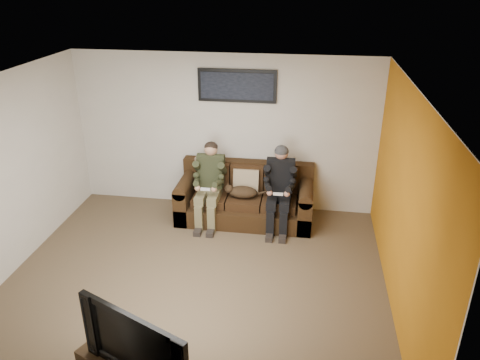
% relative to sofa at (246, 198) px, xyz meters
% --- Properties ---
extents(floor, '(5.00, 5.00, 0.00)m').
position_rel_sofa_xyz_m(floor, '(-0.42, -1.83, -0.33)').
color(floor, brown).
rests_on(floor, ground).
extents(ceiling, '(5.00, 5.00, 0.00)m').
position_rel_sofa_xyz_m(ceiling, '(-0.42, -1.83, 2.27)').
color(ceiling, silver).
rests_on(ceiling, ground).
extents(wall_back, '(5.00, 0.00, 5.00)m').
position_rel_sofa_xyz_m(wall_back, '(-0.42, 0.42, 0.97)').
color(wall_back, beige).
rests_on(wall_back, ground).
extents(wall_front, '(5.00, 0.00, 5.00)m').
position_rel_sofa_xyz_m(wall_front, '(-0.42, -4.08, 0.97)').
color(wall_front, beige).
rests_on(wall_front, ground).
extents(wall_left, '(0.00, 4.50, 4.50)m').
position_rel_sofa_xyz_m(wall_left, '(-2.92, -1.83, 0.97)').
color(wall_left, beige).
rests_on(wall_left, ground).
extents(wall_right, '(0.00, 4.50, 4.50)m').
position_rel_sofa_xyz_m(wall_right, '(2.08, -1.83, 0.97)').
color(wall_right, beige).
rests_on(wall_right, ground).
extents(accent_wall_right, '(0.00, 4.50, 4.50)m').
position_rel_sofa_xyz_m(accent_wall_right, '(2.07, -1.83, 0.97)').
color(accent_wall_right, '#BE7113').
rests_on(accent_wall_right, ground).
extents(sofa, '(2.17, 0.94, 0.89)m').
position_rel_sofa_xyz_m(sofa, '(0.00, 0.00, 0.00)').
color(sofa, '#311E0E').
rests_on(sofa, ground).
extents(throw_pillow, '(0.41, 0.20, 0.41)m').
position_rel_sofa_xyz_m(throw_pillow, '(0.00, 0.04, 0.30)').
color(throw_pillow, tan).
rests_on(throw_pillow, sofa).
extents(throw_blanket, '(0.44, 0.22, 0.08)m').
position_rel_sofa_xyz_m(throw_blanket, '(-0.66, 0.27, 0.55)').
color(throw_blanket, tan).
rests_on(throw_blanket, sofa).
extents(person_left, '(0.51, 0.87, 1.29)m').
position_rel_sofa_xyz_m(person_left, '(-0.56, -0.18, 0.39)').
color(person_left, '#706746').
rests_on(person_left, sofa).
extents(person_right, '(0.51, 0.86, 1.30)m').
position_rel_sofa_xyz_m(person_right, '(0.56, -0.18, 0.39)').
color(person_right, black).
rests_on(person_right, sofa).
extents(cat, '(0.66, 0.26, 0.24)m').
position_rel_sofa_xyz_m(cat, '(-0.04, -0.17, 0.20)').
color(cat, '#412C19').
rests_on(cat, sofa).
extents(framed_poster, '(1.25, 0.05, 0.52)m').
position_rel_sofa_xyz_m(framed_poster, '(-0.20, 0.39, 1.77)').
color(framed_poster, black).
rests_on(framed_poster, wall_back).
extents(television, '(1.16, 0.64, 0.69)m').
position_rel_sofa_xyz_m(television, '(-0.39, -3.78, 0.46)').
color(television, black).
rests_on(television, tv_stand).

